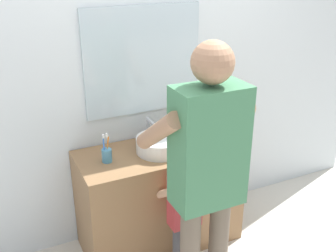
# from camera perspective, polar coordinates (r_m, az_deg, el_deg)

# --- Properties ---
(back_wall) EXTENTS (4.40, 0.10, 2.70)m
(back_wall) POSITION_cam_1_polar(r_m,az_deg,el_deg) (3.05, -3.84, 8.28)
(back_wall) COLOR silver
(back_wall) RESTS_ON ground
(vanity_cabinet) EXTENTS (1.21, 0.54, 0.80)m
(vanity_cabinet) POSITION_cam_1_polar(r_m,az_deg,el_deg) (3.17, -1.19, -9.93)
(vanity_cabinet) COLOR olive
(vanity_cabinet) RESTS_ON ground
(sink_basin) EXTENTS (0.35, 0.35, 0.11)m
(sink_basin) POSITION_cam_1_polar(r_m,az_deg,el_deg) (2.93, -1.10, -2.57)
(sink_basin) COLOR white
(sink_basin) RESTS_ON vanity_cabinet
(faucet) EXTENTS (0.18, 0.14, 0.18)m
(faucet) POSITION_cam_1_polar(r_m,az_deg,el_deg) (3.09, -2.74, -0.60)
(faucet) COLOR #B7BABF
(faucet) RESTS_ON vanity_cabinet
(toothbrush_cup) EXTENTS (0.07, 0.07, 0.21)m
(toothbrush_cup) POSITION_cam_1_polar(r_m,az_deg,el_deg) (2.82, -8.62, -4.00)
(toothbrush_cup) COLOR #4C8EB2
(toothbrush_cup) RESTS_ON vanity_cabinet
(soap_bottle) EXTENTS (0.06, 0.06, 0.16)m
(soap_bottle) POSITION_cam_1_polar(r_m,az_deg,el_deg) (3.07, 4.15, -1.11)
(soap_bottle) COLOR gold
(soap_bottle) RESTS_ON vanity_cabinet
(child_toddler) EXTENTS (0.29, 0.29, 0.93)m
(child_toddler) POSITION_cam_1_polar(r_m,az_deg,el_deg) (2.78, 2.27, -11.38)
(child_toddler) COLOR #47474C
(child_toddler) RESTS_ON ground
(adult_parent) EXTENTS (0.54, 0.57, 1.74)m
(adult_parent) POSITION_cam_1_polar(r_m,az_deg,el_deg) (2.29, 5.45, -5.26)
(adult_parent) COLOR #6B5B4C
(adult_parent) RESTS_ON ground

